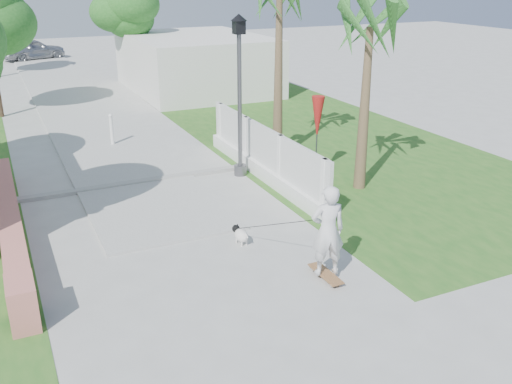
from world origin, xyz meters
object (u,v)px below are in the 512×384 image
bollard (112,129)px  skateboarder (287,226)px  dog (240,234)px  parked_car (33,49)px  street_lamp (240,91)px  patio_umbrella (318,118)px

bollard → skateboarder: size_ratio=0.40×
dog → parked_car: 30.76m
street_lamp → bollard: street_lamp is taller
dog → patio_umbrella: bearing=28.7°
bollard → patio_umbrella: 7.25m
street_lamp → bollard: 5.56m
skateboarder → dog: 1.46m
dog → parked_car: size_ratio=0.14×
patio_umbrella → parked_car: patio_umbrella is taller
street_lamp → skateboarder: 5.67m
bollard → patio_umbrella: (4.60, -5.50, 1.10)m
street_lamp → dog: 4.94m
street_lamp → bollard: bearing=121.0°
street_lamp → dog: bearing=-113.6°
skateboarder → patio_umbrella: bearing=-114.2°
skateboarder → bollard: bearing=-69.3°
bollard → street_lamp: bearing=-59.0°
patio_umbrella → dog: bearing=-140.3°
bollard → dog: size_ratio=1.92×
bollard → patio_umbrella: size_ratio=0.47×
parked_car → skateboarder: bearing=165.6°
skateboarder → parked_car: size_ratio=0.68×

